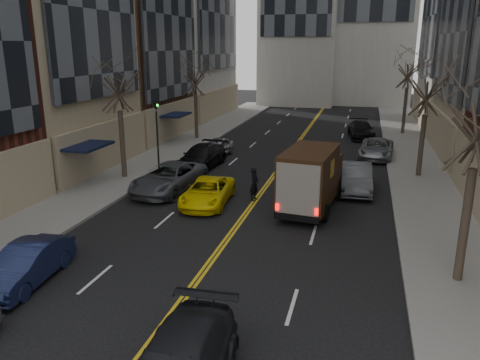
% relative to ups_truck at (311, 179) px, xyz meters
% --- Properties ---
extents(sidewalk_left, '(4.00, 66.00, 0.15)m').
position_rel_ups_truck_xyz_m(sidewalk_left, '(-11.95, 9.65, -1.51)').
color(sidewalk_left, slate).
rests_on(sidewalk_left, ground).
extents(sidewalk_right, '(4.00, 66.00, 0.15)m').
position_rel_ups_truck_xyz_m(sidewalk_right, '(6.05, 9.65, -1.51)').
color(sidewalk_right, slate).
rests_on(sidewalk_right, ground).
extents(tree_lf_mid, '(3.20, 3.20, 8.91)m').
position_rel_ups_truck_xyz_m(tree_lf_mid, '(-11.75, 2.65, 5.01)').
color(tree_lf_mid, '#382D23').
rests_on(tree_lf_mid, sidewalk_left).
extents(tree_lf_far, '(3.20, 3.20, 8.12)m').
position_rel_ups_truck_xyz_m(tree_lf_far, '(-11.75, 15.65, 4.44)').
color(tree_lf_far, '#382D23').
rests_on(tree_lf_far, sidewalk_left).
extents(tree_rt_mid, '(3.20, 3.20, 8.32)m').
position_rel_ups_truck_xyz_m(tree_rt_mid, '(5.85, 7.65, 4.58)').
color(tree_rt_mid, '#382D23').
rests_on(tree_rt_mid, sidewalk_right).
extents(tree_rt_far, '(3.20, 3.20, 9.11)m').
position_rel_ups_truck_xyz_m(tree_rt_far, '(5.85, 22.65, 5.15)').
color(tree_rt_far, '#382D23').
rests_on(tree_rt_far, sidewalk_right).
extents(traffic_signal, '(0.29, 0.26, 4.70)m').
position_rel_ups_truck_xyz_m(traffic_signal, '(-10.35, 4.64, 1.23)').
color(traffic_signal, black).
rests_on(traffic_signal, sidewalk_left).
extents(ups_truck, '(2.83, 5.95, 3.15)m').
position_rel_ups_truck_xyz_m(ups_truck, '(0.00, 0.00, 0.00)').
color(ups_truck, black).
rests_on(ups_truck, ground).
extents(taxi, '(2.46, 4.79, 1.30)m').
position_rel_ups_truck_xyz_m(taxi, '(-5.23, -0.60, -0.94)').
color(taxi, yellow).
rests_on(taxi, ground).
extents(pedestrian, '(0.55, 0.72, 1.77)m').
position_rel_ups_truck_xyz_m(pedestrian, '(-3.04, 0.65, -0.70)').
color(pedestrian, black).
rests_on(pedestrian, ground).
extents(parked_lf_b, '(1.78, 4.23, 1.36)m').
position_rel_ups_truck_xyz_m(parked_lf_b, '(-8.56, -10.16, -0.91)').
color(parked_lf_b, '#12193A').
rests_on(parked_lf_b, ground).
extents(parked_lf_c, '(3.19, 5.84, 1.55)m').
position_rel_ups_truck_xyz_m(parked_lf_c, '(-8.05, 0.95, -0.81)').
color(parked_lf_c, '#4E4F56').
rests_on(parked_lf_c, ground).
extents(parked_lf_d, '(2.43, 5.32, 1.51)m').
position_rel_ups_truck_xyz_m(parked_lf_d, '(-8.05, 6.41, -0.83)').
color(parked_lf_d, black).
rests_on(parked_lf_d, ground).
extents(parked_lf_e, '(1.91, 4.13, 1.37)m').
position_rel_ups_truck_xyz_m(parked_lf_e, '(-8.05, 9.73, -0.90)').
color(parked_lf_e, '#96979D').
rests_on(parked_lf_e, ground).
extents(parked_rt_a, '(1.84, 4.74, 1.54)m').
position_rel_ups_truck_xyz_m(parked_rt_a, '(2.15, 3.72, -0.82)').
color(parked_rt_a, '#515559').
rests_on(parked_rt_a, ground).
extents(parked_rt_b, '(2.69, 5.15, 1.39)m').
position_rel_ups_truck_xyz_m(parked_rt_b, '(3.35, 12.41, -0.90)').
color(parked_rt_b, '#929599').
rests_on(parked_rt_b, ground).
extents(parked_rt_c, '(2.66, 5.23, 1.45)m').
position_rel_ups_truck_xyz_m(parked_rt_c, '(2.15, 20.03, -0.86)').
color(parked_rt_c, black).
rests_on(parked_rt_c, ground).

